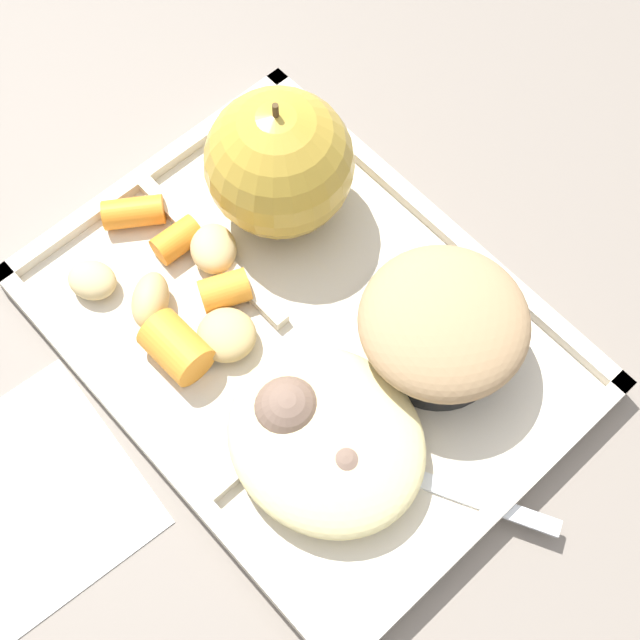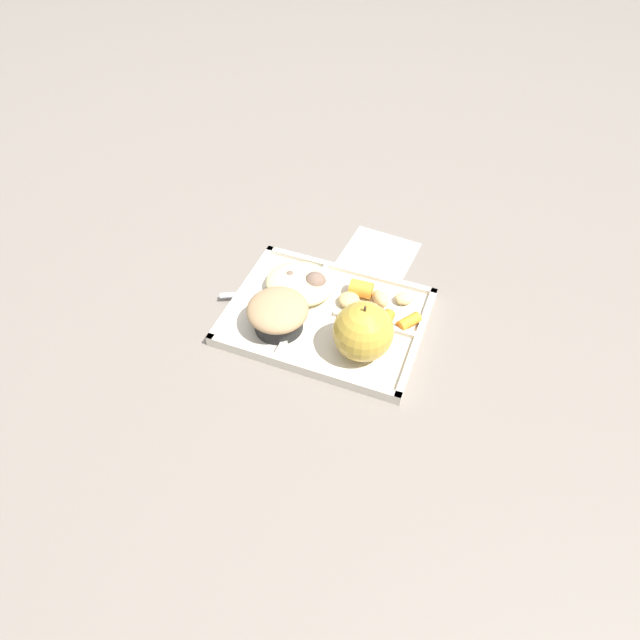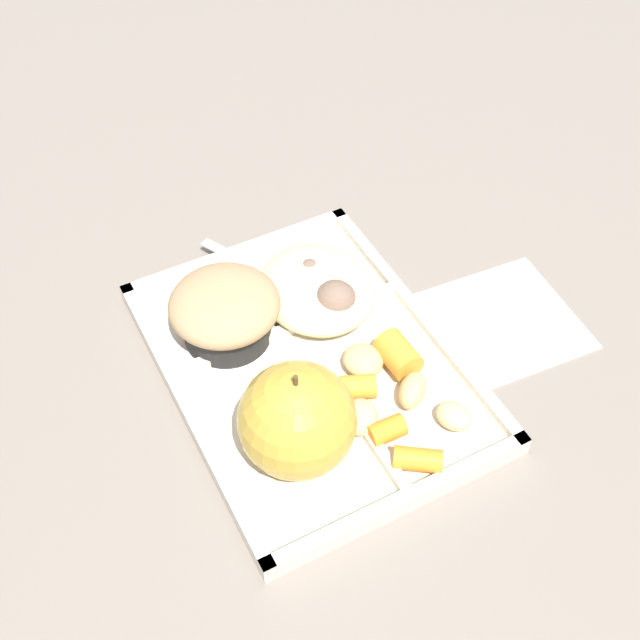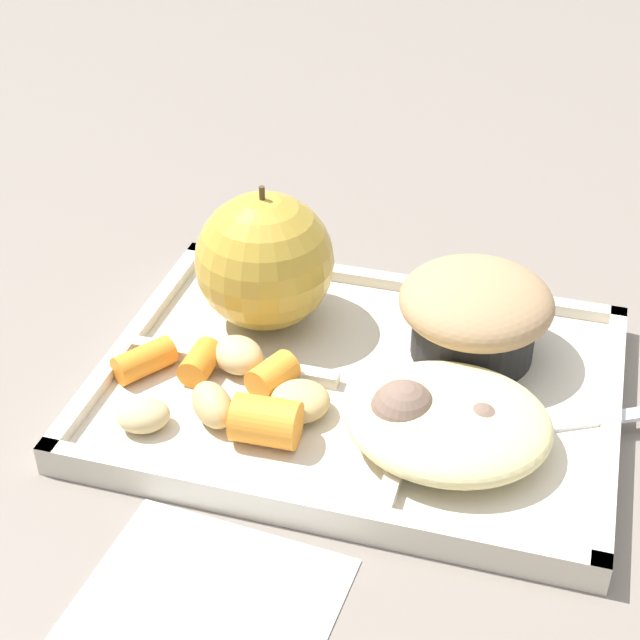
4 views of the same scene
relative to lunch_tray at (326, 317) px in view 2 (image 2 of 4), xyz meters
The scene contains 17 objects.
ground 0.01m from the lunch_tray, 24.47° to the left, with size 6.00×6.00×0.00m, color slate.
lunch_tray is the anchor object (origin of this frame).
green_apple 0.10m from the lunch_tray, 146.87° to the left, with size 0.09×0.09×0.10m.
bran_muffin 0.09m from the lunch_tray, 38.44° to the left, with size 0.09×0.09×0.06m.
carrot_slice_large 0.13m from the lunch_tray, 168.25° to the right, with size 0.02×0.02×0.04m, color orange.
carrot_slice_near_corner 0.10m from the lunch_tray, 168.55° to the right, with size 0.02×0.02×0.03m, color orange.
carrot_slice_small 0.05m from the lunch_tray, 157.19° to the right, with size 0.02×0.02×0.03m, color orange.
carrot_slice_center 0.08m from the lunch_tray, 119.47° to the right, with size 0.03×0.03×0.04m, color orange.
potato_chunk_corner 0.13m from the lunch_tray, 145.49° to the right, with size 0.02×0.03×0.02m, color tan.
potato_chunk_browned 0.05m from the lunch_tray, 123.60° to the right, with size 0.03×0.03×0.02m, color tan.
potato_chunk_large 0.09m from the lunch_tray, 141.66° to the right, with size 0.04×0.02×0.02m, color tan.
potato_chunk_wedge 0.08m from the lunch_tray, behind, with size 0.03×0.03×0.02m, color tan.
egg_noodle_pile 0.07m from the lunch_tray, 32.32° to the right, with size 0.11×0.10×0.03m, color beige.
meatball_side 0.06m from the lunch_tray, 50.33° to the right, with size 0.04×0.04×0.04m, color #755B4C.
meatball_back 0.09m from the lunch_tray, 27.66° to the right, with size 0.03×0.03×0.03m, color #755B4C.
plastic_fork 0.10m from the lunch_tray, 10.60° to the right, with size 0.14×0.08×0.00m.
paper_napkin 0.18m from the lunch_tray, 99.81° to the right, with size 0.12×0.12×0.00m, color white.
Camera 2 is at (-0.20, 0.54, 0.64)m, focal length 30.20 mm.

